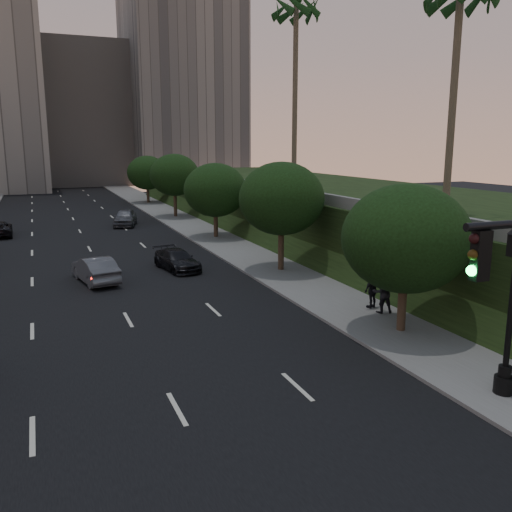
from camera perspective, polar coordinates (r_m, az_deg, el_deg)
name	(u,v)px	position (r m, az deg, el deg)	size (l,w,h in m)	color
road_surface	(92,254)	(40.57, -16.86, 0.20)	(16.00, 140.00, 0.02)	black
sidewalk_right	(227,243)	(42.66, -3.05, 1.33)	(4.50, 140.00, 0.15)	slate
embankment	(369,215)	(45.80, 11.84, 4.26)	(18.00, 90.00, 4.00)	black
parapet_wall	(276,190)	(41.43, 2.08, 7.00)	(0.35, 90.00, 0.70)	slate
office_block_mid	(82,116)	(112.19, -17.80, 13.88)	(22.00, 18.00, 26.00)	#9C978F
office_block_right	(181,89)	(109.64, -7.87, 17.00)	(20.00, 22.00, 36.00)	gray
tree_right_a	(406,239)	(22.68, 15.49, 1.78)	(5.20, 5.20, 6.24)	#38281C
tree_right_b	(281,199)	(32.85, 2.70, 6.04)	(5.20, 5.20, 6.74)	#38281C
tree_right_c	(215,190)	(44.97, -4.31, 6.93)	(5.20, 5.20, 6.24)	#38281C
tree_right_d	(174,175)	(58.39, -8.58, 8.42)	(5.20, 5.20, 6.74)	#38281C
tree_right_e	(147,173)	(73.07, -11.39, 8.58)	(5.20, 5.20, 6.24)	#38281C
palm_far	(296,11)	(45.25, 4.25, 24.32)	(3.20, 3.20, 15.50)	#4C4233
street_lamp	(510,317)	(18.21, 25.21, -5.81)	(0.64, 0.64, 5.62)	black
sedan_mid_left	(95,270)	(32.14, -16.56, -1.38)	(1.59, 4.55, 1.50)	#525359
sedan_near_right	(177,260)	(34.24, -8.32, -0.41)	(1.78, 4.39, 1.27)	black
sedan_far_right	(125,217)	(53.62, -13.60, 3.97)	(1.93, 4.79, 1.63)	#52545A
pedestrian_b	(383,292)	(25.47, 13.19, -3.73)	(0.94, 0.73, 1.93)	black
pedestrian_c	(373,290)	(26.14, 12.17, -3.50)	(1.02, 0.42, 1.74)	black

